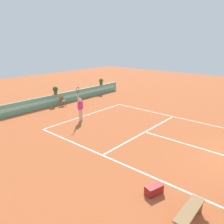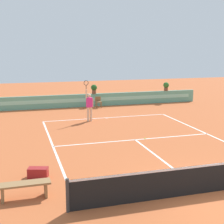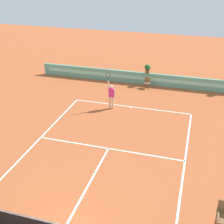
% 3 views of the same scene
% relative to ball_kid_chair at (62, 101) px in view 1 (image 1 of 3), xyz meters
% --- Properties ---
extents(ground_plane, '(60.00, 60.00, 0.00)m').
position_rel_ball_kid_chair_xyz_m(ground_plane, '(-0.41, -9.66, -0.48)').
color(ground_plane, '#B2562D').
extents(court_lines, '(8.32, 11.94, 0.01)m').
position_rel_ball_kid_chair_xyz_m(court_lines, '(-0.41, -8.94, -0.47)').
color(court_lines, white).
rests_on(court_lines, ground).
extents(back_wall_barrier, '(18.00, 0.21, 1.00)m').
position_rel_ball_kid_chair_xyz_m(back_wall_barrier, '(-0.41, 0.73, 0.02)').
color(back_wall_barrier, '#60A88E').
rests_on(back_wall_barrier, ground).
extents(ball_kid_chair, '(0.44, 0.44, 0.85)m').
position_rel_ball_kid_chair_xyz_m(ball_kid_chair, '(0.00, 0.00, 0.00)').
color(ball_kid_chair, brown).
rests_on(ball_kid_chair, ground).
extents(bench_courtside, '(1.60, 0.44, 0.51)m').
position_rel_ball_kid_chair_xyz_m(bench_courtside, '(-5.96, -14.43, -0.10)').
color(bench_courtside, olive).
rests_on(bench_courtside, ground).
extents(gear_bag, '(0.78, 0.55, 0.36)m').
position_rel_ball_kid_chair_xyz_m(gear_bag, '(-5.45, -12.85, -0.30)').
color(gear_bag, maroon).
rests_on(gear_bag, ground).
extents(tennis_player, '(0.61, 0.28, 2.58)m').
position_rel_ball_kid_chair_xyz_m(tennis_player, '(-1.69, -4.42, 0.57)').
color(tennis_player, beige).
rests_on(tennis_player, ground).
extents(tennis_ball_near_baseline, '(0.07, 0.07, 0.07)m').
position_rel_ball_kid_chair_xyz_m(tennis_ball_near_baseline, '(0.13, -9.22, -0.44)').
color(tennis_ball_near_baseline, '#CCE033').
rests_on(tennis_ball_near_baseline, ground).
extents(potted_plant_far_right, '(0.48, 0.48, 0.72)m').
position_rel_ball_kid_chair_xyz_m(potted_plant_far_right, '(6.05, 0.73, 0.93)').
color(potted_plant_far_right, brown).
rests_on(potted_plant_far_right, back_wall_barrier).
extents(potted_plant_centre, '(0.48, 0.48, 0.72)m').
position_rel_ball_kid_chair_xyz_m(potted_plant_centre, '(-0.16, 0.73, 0.93)').
color(potted_plant_centre, brown).
rests_on(potted_plant_centre, back_wall_barrier).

